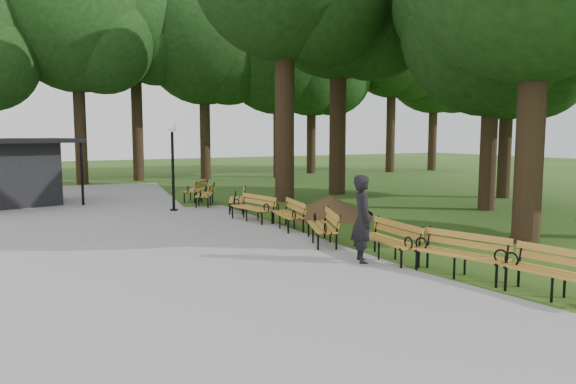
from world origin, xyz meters
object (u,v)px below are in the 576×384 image
bench_4 (322,227)px  bench_9 (195,190)px  dirt_mound (330,206)px  bench_3 (387,241)px  lamp_post (172,148)px  bench_5 (287,215)px  bench_8 (205,195)px  bench_7 (236,200)px  kiosk (7,173)px  person (362,219)px  lawn_tree_5 (509,49)px  lawn_tree_1 (493,25)px  bench_2 (460,255)px  bench_6 (252,208)px  bench_1 (559,274)px

bench_4 → bench_9: 10.03m
dirt_mound → bench_3: bench_3 is taller
dirt_mound → bench_9: bench_9 is taller
lamp_post → bench_4: 7.70m
dirt_mound → bench_5: bench_5 is taller
bench_8 → bench_7: bearing=39.2°
kiosk → bench_3: 15.59m
bench_8 → kiosk: bearing=-90.7°
person → bench_9: size_ratio=1.01×
person → bench_3: (0.65, -0.06, -0.52)m
dirt_mound → bench_3: bearing=-112.1°
bench_4 → lawn_tree_5: lawn_tree_5 is taller
lawn_tree_5 → lawn_tree_1: bearing=-149.0°
bench_4 → lawn_tree_1: lawn_tree_1 is taller
person → dirt_mound: (3.01, 5.73, -0.60)m
kiosk → bench_7: 9.03m
bench_3 → bench_4: size_ratio=1.00×
bench_2 → bench_6: bearing=168.8°
bench_3 → lawn_tree_5: (11.95, 6.54, 5.90)m
person → lamp_post: lamp_post is taller
kiosk → bench_8: kiosk is taller
kiosk → bench_2: size_ratio=2.19×
bench_2 → bench_5: (-0.40, 6.17, 0.00)m
kiosk → bench_9: kiosk is taller
lamp_post → bench_4: bearing=-78.1°
bench_1 → lawn_tree_1: bearing=127.8°
lamp_post → bench_3: 9.82m
bench_5 → bench_6: 1.70m
bench_4 → person: bearing=15.0°
bench_6 → lawn_tree_1: bearing=69.5°
lamp_post → bench_5: (1.81, -5.05, -1.83)m
dirt_mound → bench_9: (-2.45, 6.38, 0.08)m
kiosk → bench_9: (6.88, -1.74, -0.86)m
bench_3 → bench_4: 2.17m
bench_6 → lamp_post: bearing=-165.4°
bench_3 → bench_9: (-0.09, 12.18, 0.00)m
bench_3 → bench_8: (-0.36, 10.39, 0.00)m
bench_5 → dirt_mound: bearing=131.8°
dirt_mound → kiosk: bearing=138.9°
bench_2 → lawn_tree_5: lawn_tree_5 is taller
bench_5 → bench_9: 7.77m
bench_5 → bench_8: (-0.30, 5.98, 0.00)m
person → lawn_tree_5: bearing=-39.9°
lamp_post → dirt_mound: (4.23, -3.67, -1.91)m
person → lamp_post: bearing=30.3°
bench_3 → bench_7: (0.07, 8.32, 0.00)m
bench_3 → lawn_tree_1: 11.22m
bench_9 → lawn_tree_1: (8.38, -7.84, 6.19)m
bench_4 → dirt_mound: bearing=167.3°
lawn_tree_5 → kiosk: bearing=158.7°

